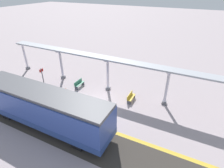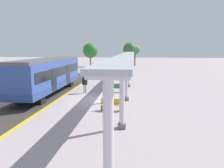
{
  "view_description": "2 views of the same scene",
  "coord_description": "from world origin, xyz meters",
  "px_view_note": "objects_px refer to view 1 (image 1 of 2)",
  "views": [
    {
      "loc": [
        -13.08,
        -8.35,
        10.89
      ],
      "look_at": [
        2.17,
        -0.85,
        1.28
      ],
      "focal_mm": 28.66,
      "sensor_mm": 36.0,
      "label": 1
    },
    {
      "loc": [
        3.46,
        -17.82,
        4.42
      ],
      "look_at": [
        1.69,
        -0.95,
        1.57
      ],
      "focal_mm": 33.9,
      "sensor_mm": 36.0,
      "label": 2
    }
  ],
  "objects_px": {
    "canopy_pillar_second": "(167,88)",
    "canopy_pillar_third": "(108,75)",
    "canopy_pillar_fourth": "(61,64)",
    "bench_mid_platform": "(79,84)",
    "bench_near_end": "(131,97)",
    "canopy_pillar_fifth": "(25,56)",
    "passenger_waiting_near_edge": "(66,94)",
    "platform_info_sign": "(42,75)",
    "train_near_carriage": "(43,108)"
  },
  "relations": [
    {
      "from": "passenger_waiting_near_edge",
      "to": "train_near_carriage",
      "type": "bearing_deg",
      "value": -171.16
    },
    {
      "from": "canopy_pillar_fifth",
      "to": "passenger_waiting_near_edge",
      "type": "xyz_separation_m",
      "value": [
        -4.25,
        -10.5,
        -0.84
      ]
    },
    {
      "from": "bench_mid_platform",
      "to": "platform_info_sign",
      "type": "distance_m",
      "value": 4.49
    },
    {
      "from": "canopy_pillar_fifth",
      "to": "passenger_waiting_near_edge",
      "type": "distance_m",
      "value": 11.36
    },
    {
      "from": "train_near_carriage",
      "to": "bench_mid_platform",
      "type": "height_order",
      "value": "train_near_carriage"
    },
    {
      "from": "canopy_pillar_third",
      "to": "passenger_waiting_near_edge",
      "type": "distance_m",
      "value": 5.05
    },
    {
      "from": "canopy_pillar_third",
      "to": "platform_info_sign",
      "type": "distance_m",
      "value": 7.94
    },
    {
      "from": "platform_info_sign",
      "to": "bench_mid_platform",
      "type": "bearing_deg",
      "value": -70.11
    },
    {
      "from": "train_near_carriage",
      "to": "canopy_pillar_third",
      "type": "relative_size",
      "value": 3.25
    },
    {
      "from": "bench_mid_platform",
      "to": "canopy_pillar_third",
      "type": "bearing_deg",
      "value": -73.71
    },
    {
      "from": "canopy_pillar_second",
      "to": "bench_near_end",
      "type": "bearing_deg",
      "value": 106.07
    },
    {
      "from": "canopy_pillar_fifth",
      "to": "bench_mid_platform",
      "type": "xyz_separation_m",
      "value": [
        -0.99,
        -9.72,
        -1.48
      ]
    },
    {
      "from": "canopy_pillar_fifth",
      "to": "bench_mid_platform",
      "type": "distance_m",
      "value": 9.88
    },
    {
      "from": "canopy_pillar_second",
      "to": "bench_mid_platform",
      "type": "bearing_deg",
      "value": 95.7
    },
    {
      "from": "canopy_pillar_second",
      "to": "bench_near_end",
      "type": "distance_m",
      "value": 3.77
    },
    {
      "from": "train_near_carriage",
      "to": "canopy_pillar_fifth",
      "type": "height_order",
      "value": "canopy_pillar_fifth"
    },
    {
      "from": "platform_info_sign",
      "to": "train_near_carriage",
      "type": "bearing_deg",
      "value": -133.73
    },
    {
      "from": "platform_info_sign",
      "to": "passenger_waiting_near_edge",
      "type": "distance_m",
      "value": 5.23
    },
    {
      "from": "canopy_pillar_fourth",
      "to": "platform_info_sign",
      "type": "height_order",
      "value": "canopy_pillar_fourth"
    },
    {
      "from": "train_near_carriage",
      "to": "platform_info_sign",
      "type": "relative_size",
      "value": 5.61
    },
    {
      "from": "canopy_pillar_second",
      "to": "bench_mid_platform",
      "type": "relative_size",
      "value": 2.53
    },
    {
      "from": "canopy_pillar_second",
      "to": "train_near_carriage",
      "type": "bearing_deg",
      "value": 131.88
    },
    {
      "from": "canopy_pillar_third",
      "to": "bench_mid_platform",
      "type": "bearing_deg",
      "value": 106.29
    },
    {
      "from": "canopy_pillar_second",
      "to": "platform_info_sign",
      "type": "distance_m",
      "value": 14.28
    },
    {
      "from": "canopy_pillar_third",
      "to": "canopy_pillar_fourth",
      "type": "distance_m",
      "value": 6.63
    },
    {
      "from": "canopy_pillar_third",
      "to": "platform_info_sign",
      "type": "bearing_deg",
      "value": 108.29
    },
    {
      "from": "train_near_carriage",
      "to": "passenger_waiting_near_edge",
      "type": "relative_size",
      "value": 7.1
    },
    {
      "from": "train_near_carriage",
      "to": "bench_mid_platform",
      "type": "bearing_deg",
      "value": 11.09
    },
    {
      "from": "canopy_pillar_second",
      "to": "bench_near_end",
      "type": "relative_size",
      "value": 2.53
    },
    {
      "from": "canopy_pillar_second",
      "to": "bench_mid_platform",
      "type": "height_order",
      "value": "canopy_pillar_second"
    },
    {
      "from": "bench_mid_platform",
      "to": "bench_near_end",
      "type": "bearing_deg",
      "value": -89.75
    },
    {
      "from": "canopy_pillar_second",
      "to": "canopy_pillar_third",
      "type": "height_order",
      "value": "same"
    },
    {
      "from": "train_near_carriage",
      "to": "canopy_pillar_third",
      "type": "height_order",
      "value": "canopy_pillar_third"
    },
    {
      "from": "platform_info_sign",
      "to": "passenger_waiting_near_edge",
      "type": "xyz_separation_m",
      "value": [
        -1.76,
        -4.92,
        -0.24
      ]
    },
    {
      "from": "canopy_pillar_fourth",
      "to": "canopy_pillar_third",
      "type": "bearing_deg",
      "value": -90.0
    },
    {
      "from": "canopy_pillar_fifth",
      "to": "bench_mid_platform",
      "type": "height_order",
      "value": "canopy_pillar_fifth"
    },
    {
      "from": "bench_mid_platform",
      "to": "canopy_pillar_fifth",
      "type": "bearing_deg",
      "value": 84.19
    },
    {
      "from": "canopy_pillar_second",
      "to": "bench_near_end",
      "type": "height_order",
      "value": "canopy_pillar_second"
    },
    {
      "from": "canopy_pillar_third",
      "to": "bench_near_end",
      "type": "xyz_separation_m",
      "value": [
        -0.96,
        -3.19,
        -1.48
      ]
    },
    {
      "from": "canopy_pillar_second",
      "to": "bench_near_end",
      "type": "xyz_separation_m",
      "value": [
        -0.96,
        3.33,
        -1.48
      ]
    },
    {
      "from": "train_near_carriage",
      "to": "canopy_pillar_fifth",
      "type": "relative_size",
      "value": 3.25
    },
    {
      "from": "canopy_pillar_fourth",
      "to": "canopy_pillar_fifth",
      "type": "xyz_separation_m",
      "value": [
        0.0,
        6.48,
        0.0
      ]
    },
    {
      "from": "bench_near_end",
      "to": "platform_info_sign",
      "type": "xyz_separation_m",
      "value": [
        -1.53,
        10.71,
        0.89
      ]
    },
    {
      "from": "bench_near_end",
      "to": "passenger_waiting_near_edge",
      "type": "relative_size",
      "value": 0.87
    },
    {
      "from": "train_near_carriage",
      "to": "bench_near_end",
      "type": "distance_m",
      "value": 8.66
    },
    {
      "from": "bench_near_end",
      "to": "canopy_pillar_second",
      "type": "bearing_deg",
      "value": -73.93
    },
    {
      "from": "canopy_pillar_fourth",
      "to": "platform_info_sign",
      "type": "distance_m",
      "value": 2.71
    },
    {
      "from": "bench_near_end",
      "to": "passenger_waiting_near_edge",
      "type": "bearing_deg",
      "value": 119.59
    },
    {
      "from": "train_near_carriage",
      "to": "canopy_pillar_second",
      "type": "bearing_deg",
      "value": -48.12
    },
    {
      "from": "canopy_pillar_third",
      "to": "canopy_pillar_fifth",
      "type": "bearing_deg",
      "value": 90.0
    }
  ]
}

